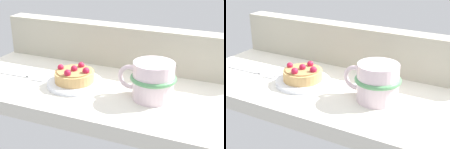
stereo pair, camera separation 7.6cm
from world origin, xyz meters
TOP-DOWN VIEW (x-y plane):
  - ground_plane at (0.00, 0.00)cm, footprint 72.29×34.16cm
  - window_rail_back at (0.00, 14.42)cm, footprint 70.85×5.32cm
  - dessert_plate at (-5.39, -2.87)cm, footprint 13.48×13.48cm
  - raspberry_tart at (-5.37, -2.88)cm, footprint 9.60×9.60cm
  - coffee_mug at (13.92, -2.34)cm, footprint 13.47×10.24cm
  - dessert_fork at (-21.40, -3.66)cm, footprint 16.34×2.53cm

SIDE VIEW (x-z plane):
  - ground_plane at x=0.00cm, z-range -3.47..0.00cm
  - dessert_fork at x=-21.40cm, z-range 0.00..0.60cm
  - dessert_plate at x=-5.39cm, z-range -0.04..1.05cm
  - raspberry_tart at x=-5.37cm, z-range 0.52..4.67cm
  - coffee_mug at x=13.92cm, z-range 0.08..8.63cm
  - window_rail_back at x=0.00cm, z-range 0.00..11.50cm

